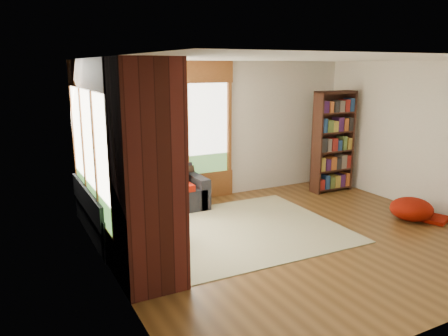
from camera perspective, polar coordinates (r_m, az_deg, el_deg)
name	(u,v)px	position (r m, az deg, el deg)	size (l,w,h in m)	color
floor	(298,237)	(6.71, 9.65, -8.90)	(5.50, 5.50, 0.00)	#513416
ceiling	(305,59)	(6.23, 10.59, 13.86)	(5.50, 5.50, 0.00)	white
wall_back	(222,130)	(8.43, -0.32, 4.97)	(5.50, 0.04, 2.60)	silver
wall_left	(109,173)	(5.17, -14.84, -0.69)	(0.04, 5.00, 2.60)	silver
wall_right	(430,138)	(8.30, 25.36, 3.57)	(0.04, 5.00, 2.60)	silver
windows_back	(163,132)	(7.92, -7.98, 4.68)	(2.82, 0.10, 1.90)	brown
windows_left	(90,151)	(6.32, -17.07, 2.09)	(0.10, 2.62, 1.90)	brown
roller_blind	(80,116)	(7.08, -18.33, 6.41)	(0.03, 0.72, 0.90)	#71875A
brick_chimney	(148,177)	(4.93, -9.95, -1.11)	(0.70, 0.70, 2.60)	#471914
sectional_sofa	(137,206)	(7.22, -11.28, -4.83)	(2.20, 2.20, 0.80)	black
area_rug	(228,232)	(6.81, 0.59, -8.34)	(3.46, 2.65, 0.01)	beige
bookshelf	(333,142)	(9.06, 14.08, 3.33)	(0.87, 0.29, 2.03)	#371B12
pouf	(411,208)	(7.91, 23.29, -4.86)	(0.69, 0.69, 0.37)	maroon
dog_tan	(148,175)	(7.18, -9.87, -0.92)	(0.96, 0.96, 0.48)	brown
dog_brindle	(157,189)	(6.42, -8.78, -2.73)	(0.71, 0.91, 0.45)	#3D2919
throw_pillows	(135,175)	(7.23, -11.49, -0.85)	(1.98, 1.68, 0.45)	black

